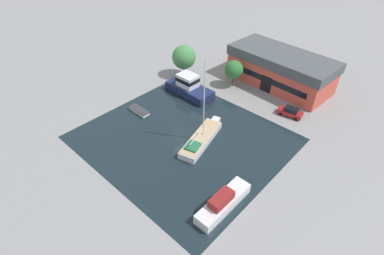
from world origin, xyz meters
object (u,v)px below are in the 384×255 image
(parked_car, at_px, (290,112))
(sailboat_moored, at_px, (201,138))
(quay_tree_by_water, at_px, (184,57))
(quay_tree_near_building, at_px, (234,70))
(motor_cruiser, at_px, (189,87))
(small_dinghy, at_px, (139,111))
(warehouse_building, at_px, (280,69))
(cabin_boat, at_px, (223,203))

(parked_car, xyz_separation_m, sailboat_moored, (-6.63, -15.57, -0.14))
(sailboat_moored, bearing_deg, parked_car, 52.15)
(quay_tree_by_water, xyz_separation_m, sailboat_moored, (16.80, -13.57, -3.51))
(quay_tree_near_building, bearing_deg, motor_cruiser, -118.31)
(sailboat_moored, distance_m, small_dinghy, 13.38)
(warehouse_building, distance_m, cabin_boat, 33.31)
(sailboat_moored, bearing_deg, quay_tree_near_building, 96.83)
(small_dinghy, bearing_deg, parked_car, 131.40)
(parked_car, relative_size, cabin_boat, 0.52)
(parked_car, distance_m, small_dinghy, 26.21)
(warehouse_building, height_order, parked_car, warehouse_building)
(warehouse_building, bearing_deg, quay_tree_near_building, -127.94)
(motor_cruiser, height_order, cabin_boat, motor_cruiser)
(motor_cruiser, bearing_deg, cabin_boat, -126.62)
(parked_car, bearing_deg, sailboat_moored, 147.99)
(quay_tree_near_building, xyz_separation_m, sailboat_moored, (6.76, -17.04, -2.90))
(quay_tree_by_water, height_order, sailboat_moored, sailboat_moored)
(parked_car, height_order, cabin_boat, cabin_boat)
(quay_tree_by_water, height_order, motor_cruiser, quay_tree_by_water)
(cabin_boat, bearing_deg, parked_car, 98.63)
(warehouse_building, xyz_separation_m, small_dinghy, (-12.70, -25.43, -2.96))
(cabin_boat, bearing_deg, quay_tree_near_building, 124.59)
(quay_tree_by_water, xyz_separation_m, motor_cruiser, (5.70, -4.58, -2.77))
(quay_tree_near_building, bearing_deg, sailboat_moored, -68.37)
(warehouse_building, distance_m, small_dinghy, 28.58)
(motor_cruiser, relative_size, small_dinghy, 2.28)
(quay_tree_near_building, height_order, cabin_boat, quay_tree_near_building)
(warehouse_building, bearing_deg, quay_tree_by_water, -143.61)
(quay_tree_near_building, bearing_deg, quay_tree_by_water, -160.93)
(small_dinghy, bearing_deg, sailboat_moored, 97.10)
(cabin_boat, bearing_deg, motor_cruiser, 142.24)
(sailboat_moored, bearing_deg, warehouse_building, 76.62)
(quay_tree_by_water, relative_size, sailboat_moored, 0.49)
(quay_tree_near_building, xyz_separation_m, quay_tree_by_water, (-10.04, -3.47, 0.61))
(quay_tree_by_water, relative_size, parked_car, 1.51)
(quay_tree_near_building, relative_size, sailboat_moored, 0.39)
(parked_car, distance_m, cabin_boat, 23.32)
(warehouse_building, bearing_deg, sailboat_moored, -84.91)
(warehouse_building, distance_m, quay_tree_near_building, 9.29)
(quay_tree_by_water, relative_size, small_dinghy, 1.56)
(sailboat_moored, relative_size, cabin_boat, 1.63)
(parked_car, height_order, motor_cruiser, motor_cruiser)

